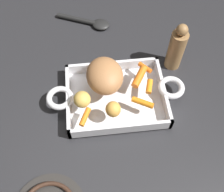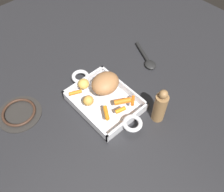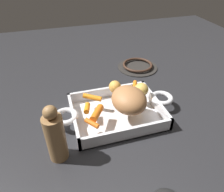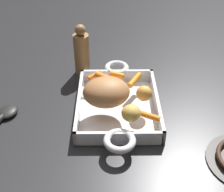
# 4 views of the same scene
# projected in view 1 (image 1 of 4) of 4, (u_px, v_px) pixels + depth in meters

# --- Properties ---
(ground_plane) EXTENTS (1.98, 1.98, 0.00)m
(ground_plane) POSITION_uv_depth(u_px,v_px,m) (116.00, 99.00, 0.82)
(ground_plane) COLOR #232326
(roasting_dish) EXTENTS (0.41, 0.23, 0.05)m
(roasting_dish) POSITION_uv_depth(u_px,v_px,m) (116.00, 96.00, 0.80)
(roasting_dish) COLOR silver
(roasting_dish) RESTS_ON ground_plane
(pork_roast) EXTENTS (0.12, 0.13, 0.07)m
(pork_roast) POSITION_uv_depth(u_px,v_px,m) (105.00, 76.00, 0.76)
(pork_roast) COLOR #A56F42
(pork_roast) RESTS_ON roasting_dish
(baby_carrot_center_right) EXTENTS (0.06, 0.05, 0.02)m
(baby_carrot_center_right) POSITION_uv_depth(u_px,v_px,m) (143.00, 102.00, 0.75)
(baby_carrot_center_right) COLOR orange
(baby_carrot_center_right) RESTS_ON roasting_dish
(baby_carrot_center_left) EXTENTS (0.03, 0.05, 0.02)m
(baby_carrot_center_left) POSITION_uv_depth(u_px,v_px,m) (150.00, 88.00, 0.77)
(baby_carrot_center_left) COLOR orange
(baby_carrot_center_left) RESTS_ON roasting_dish
(baby_carrot_northwest) EXTENTS (0.04, 0.06, 0.02)m
(baby_carrot_northwest) POSITION_uv_depth(u_px,v_px,m) (85.00, 117.00, 0.73)
(baby_carrot_northwest) COLOR orange
(baby_carrot_northwest) RESTS_ON roasting_dish
(baby_carrot_southwest) EXTENTS (0.04, 0.05, 0.02)m
(baby_carrot_southwest) POSITION_uv_depth(u_px,v_px,m) (145.00, 68.00, 0.81)
(baby_carrot_southwest) COLOR orange
(baby_carrot_southwest) RESTS_ON roasting_dish
(baby_carrot_short) EXTENTS (0.06, 0.07, 0.03)m
(baby_carrot_short) POSITION_uv_depth(u_px,v_px,m) (139.00, 77.00, 0.79)
(baby_carrot_short) COLOR orange
(baby_carrot_short) RESTS_ON roasting_dish
(potato_corner) EXTENTS (0.06, 0.06, 0.04)m
(potato_corner) POSITION_uv_depth(u_px,v_px,m) (82.00, 99.00, 0.74)
(potato_corner) COLOR gold
(potato_corner) RESTS_ON roasting_dish
(potato_golden_large) EXTENTS (0.04, 0.05, 0.04)m
(potato_golden_large) POSITION_uv_depth(u_px,v_px,m) (113.00, 109.00, 0.72)
(potato_golden_large) COLOR gold
(potato_golden_large) RESTS_ON roasting_dish
(serving_spoon) EXTENTS (0.20, 0.11, 0.02)m
(serving_spoon) POSITION_uv_depth(u_px,v_px,m) (91.00, 22.00, 0.97)
(serving_spoon) COLOR black
(serving_spoon) RESTS_ON ground_plane
(pepper_mill) EXTENTS (0.05, 0.05, 0.17)m
(pepper_mill) POSITION_uv_depth(u_px,v_px,m) (176.00, 48.00, 0.82)
(pepper_mill) COLOR olive
(pepper_mill) RESTS_ON ground_plane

